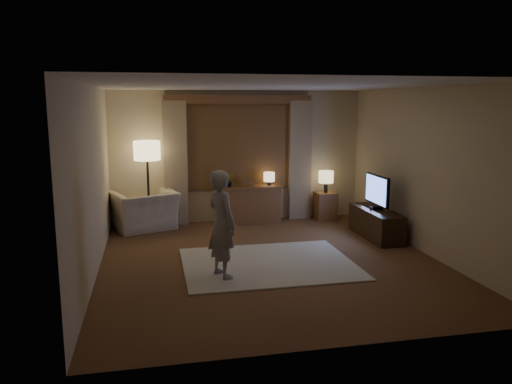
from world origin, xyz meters
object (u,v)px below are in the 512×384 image
object	(u,v)px
tv_stand	(376,223)
person	(222,224)
side_table	(325,206)
armchair	(144,211)
sideboard	(249,205)

from	to	relation	value
tv_stand	person	xyz separation A→B (m)	(-2.95, -1.49, 0.50)
side_table	tv_stand	distance (m)	1.55
side_table	tv_stand	size ratio (longest dim) A/B	0.40
armchair	tv_stand	world-z (taller)	armchair
sideboard	armchair	world-z (taller)	armchair
armchair	tv_stand	distance (m)	4.26
sideboard	tv_stand	world-z (taller)	sideboard
tv_stand	side_table	bearing A→B (deg)	105.21
side_table	person	world-z (taller)	person
side_table	sideboard	bearing A→B (deg)	178.18
armchair	person	size ratio (longest dim) A/B	0.76
armchair	side_table	world-z (taller)	armchair
sideboard	side_table	world-z (taller)	sideboard
sideboard	side_table	size ratio (longest dim) A/B	2.14
sideboard	armchair	size ratio (longest dim) A/B	1.08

